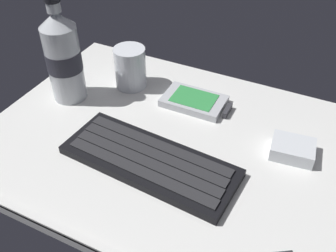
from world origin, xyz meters
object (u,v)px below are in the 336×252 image
(handheld_device, at_px, (197,102))
(water_bottle, at_px, (63,57))
(juice_cup, at_px, (130,69))
(charger_block, at_px, (293,149))
(keyboard, at_px, (149,161))

(handheld_device, xyz_separation_m, water_bottle, (-0.24, -0.08, 0.08))
(juice_cup, distance_m, charger_block, 0.35)
(handheld_device, bearing_deg, juice_cup, 178.73)
(juice_cup, height_order, water_bottle, water_bottle)
(handheld_device, distance_m, water_bottle, 0.27)
(water_bottle, bearing_deg, keyboard, -23.11)
(keyboard, relative_size, juice_cup, 3.50)
(juice_cup, relative_size, water_bottle, 0.41)
(keyboard, height_order, juice_cup, juice_cup)
(handheld_device, relative_size, juice_cup, 1.51)
(keyboard, relative_size, handheld_device, 2.32)
(keyboard, distance_m, handheld_device, 0.18)
(charger_block, bearing_deg, keyboard, -148.51)
(keyboard, bearing_deg, charger_block, 31.49)
(water_bottle, bearing_deg, charger_block, 3.35)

